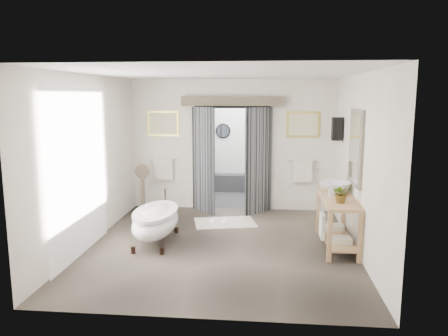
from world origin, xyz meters
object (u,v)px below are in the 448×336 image
(rug, at_px, (225,222))
(basin, at_px, (335,187))
(vanity, at_px, (336,218))
(clawfoot_tub, at_px, (156,221))

(rug, distance_m, basin, 2.38)
(vanity, xyz_separation_m, basin, (0.03, 0.39, 0.44))
(basin, bearing_deg, clawfoot_tub, -156.73)
(clawfoot_tub, distance_m, basin, 3.21)
(clawfoot_tub, bearing_deg, rug, 49.76)
(clawfoot_tub, relative_size, basin, 2.94)
(clawfoot_tub, height_order, basin, basin)
(clawfoot_tub, bearing_deg, vanity, 1.77)
(rug, relative_size, basin, 2.17)
(clawfoot_tub, bearing_deg, basin, 8.78)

